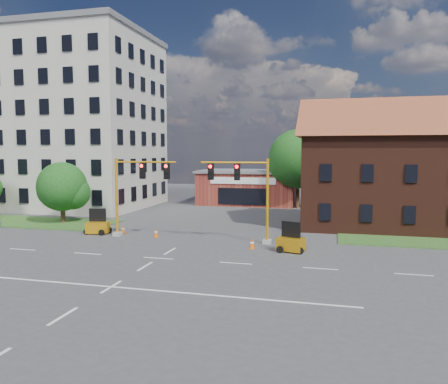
# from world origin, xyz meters

# --- Properties ---
(ground) EXTENTS (120.00, 120.00, 0.00)m
(ground) POSITION_xyz_m (0.00, 0.00, 0.00)
(ground) COLOR #3D3D3F
(ground) RESTS_ON ground
(grass_verge_nw) EXTENTS (22.00, 6.00, 0.08)m
(grass_verge_nw) POSITION_xyz_m (-20.00, 10.00, 0.04)
(grass_verge_nw) COLOR #21491B
(grass_verge_nw) RESTS_ON ground
(grass_verge_ne) EXTENTS (14.00, 4.00, 0.08)m
(grass_verge_ne) POSITION_xyz_m (18.00, 9.00, 0.04)
(grass_verge_ne) COLOR #21491B
(grass_verge_ne) RESTS_ON ground
(lane_markings) EXTENTS (60.00, 36.00, 0.01)m
(lane_markings) POSITION_xyz_m (0.00, -3.00, 0.01)
(lane_markings) COLOR white
(lane_markings) RESTS_ON ground
(office_block) EXTENTS (18.40, 15.40, 20.60)m
(office_block) POSITION_xyz_m (-20.00, 21.90, 10.31)
(office_block) COLOR #BCB5A5
(office_block) RESTS_ON ground
(brick_shop) EXTENTS (12.40, 8.40, 4.30)m
(brick_shop) POSITION_xyz_m (0.00, 29.98, 2.16)
(brick_shop) COLOR maroon
(brick_shop) RESTS_ON ground
(townhouse_row) EXTENTS (21.00, 11.00, 11.50)m
(townhouse_row) POSITION_xyz_m (18.00, 16.00, 5.93)
(townhouse_row) COLOR #431E14
(townhouse_row) RESTS_ON ground
(tree_large) EXTENTS (7.38, 7.03, 9.34)m
(tree_large) POSITION_xyz_m (6.86, 27.08, 5.58)
(tree_large) COLOR #362413
(tree_large) RESTS_ON ground
(tree_nw_front) EXTENTS (4.82, 4.59, 5.72)m
(tree_nw_front) POSITION_xyz_m (-13.77, 10.58, 3.28)
(tree_nw_front) COLOR #362413
(tree_nw_front) RESTS_ON ground
(signal_mast_west) EXTENTS (5.30, 0.60, 6.20)m
(signal_mast_west) POSITION_xyz_m (-4.36, 6.00, 3.92)
(signal_mast_west) COLOR gray
(signal_mast_west) RESTS_ON ground
(signal_mast_east) EXTENTS (5.30, 0.60, 6.20)m
(signal_mast_east) POSITION_xyz_m (4.36, 6.00, 3.92)
(signal_mast_east) COLOR gray
(signal_mast_east) RESTS_ON ground
(trailer_west) EXTENTS (1.96, 1.52, 1.99)m
(trailer_west) POSITION_xyz_m (-8.00, 6.45, 0.62)
(trailer_west) COLOR #F0A314
(trailer_west) RESTS_ON ground
(trailer_east) EXTENTS (1.97, 1.60, 1.94)m
(trailer_east) POSITION_xyz_m (7.93, 3.86, 0.61)
(trailer_east) COLOR #F0A314
(trailer_east) RESTS_ON ground
(cone_a) EXTENTS (0.40, 0.40, 0.70)m
(cone_a) POSITION_xyz_m (-2.82, 6.25, 0.34)
(cone_a) COLOR #D5540B
(cone_a) RESTS_ON ground
(cone_b) EXTENTS (0.40, 0.40, 0.70)m
(cone_b) POSITION_xyz_m (-5.99, 6.92, 0.34)
(cone_b) COLOR #D5540B
(cone_b) RESTS_ON ground
(cone_c) EXTENTS (0.40, 0.40, 0.70)m
(cone_c) POSITION_xyz_m (5.23, 4.12, 0.34)
(cone_c) COLOR #D5540B
(cone_c) RESTS_ON ground
(cone_d) EXTENTS (0.40, 0.40, 0.70)m
(cone_d) POSITION_xyz_m (8.00, 9.00, 0.34)
(cone_d) COLOR #D5540B
(cone_d) RESTS_ON ground
(pickup_white) EXTENTS (5.09, 3.08, 1.32)m
(pickup_white) POSITION_xyz_m (10.47, 14.68, 0.66)
(pickup_white) COLOR silver
(pickup_white) RESTS_ON ground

